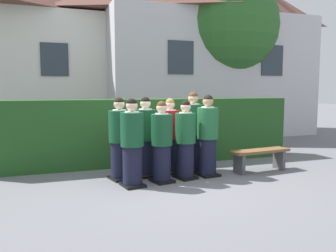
{
  "coord_description": "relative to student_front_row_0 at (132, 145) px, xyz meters",
  "views": [
    {
      "loc": [
        -2.34,
        -6.36,
        1.79
      ],
      "look_at": [
        0.0,
        0.28,
        1.05
      ],
      "focal_mm": 37.44,
      "sensor_mm": 36.0,
      "label": 1
    }
  ],
  "objects": [
    {
      "name": "student_front_row_0",
      "position": [
        0.0,
        0.0,
        0.0
      ],
      "size": [
        0.45,
        0.54,
        1.63
      ],
      "color": "black",
      "rests_on": "ground"
    },
    {
      "name": "student_rear_row_0",
      "position": [
        -0.12,
        0.56,
        0.0
      ],
      "size": [
        0.47,
        0.54,
        1.64
      ],
      "color": "black",
      "rests_on": "ground"
    },
    {
      "name": "student_rear_row_1",
      "position": [
        0.44,
        0.65,
        0.0
      ],
      "size": [
        0.47,
        0.56,
        1.64
      ],
      "color": "black",
      "rests_on": "ground"
    },
    {
      "name": "student_front_row_1",
      "position": [
        0.61,
        0.1,
        -0.03
      ],
      "size": [
        0.44,
        0.53,
        1.57
      ],
      "color": "black",
      "rests_on": "ground"
    },
    {
      "name": "wooden_bench",
      "position": [
        2.91,
        0.23,
        -0.43
      ],
      "size": [
        1.43,
        0.51,
        0.48
      ],
      "color": "brown",
      "rests_on": "ground"
    },
    {
      "name": "oak_tree_right",
      "position": [
        5.04,
        5.66,
        3.37
      ],
      "size": [
        3.8,
        3.8,
        6.05
      ],
      "color": "brown",
      "rests_on": "ground"
    },
    {
      "name": "ground_plane",
      "position": [
        0.85,
        0.15,
        -0.78
      ],
      "size": [
        60.0,
        60.0,
        0.0
      ],
      "primitive_type": "plane",
      "color": "slate"
    },
    {
      "name": "student_front_row_2",
      "position": [
        1.14,
        0.2,
        -0.03
      ],
      "size": [
        0.46,
        0.52,
        1.57
      ],
      "color": "black",
      "rests_on": "ground"
    },
    {
      "name": "school_building_main",
      "position": [
        -2.55,
        8.04,
        2.5
      ],
      "size": [
        6.72,
        3.77,
        6.38
      ],
      "color": "silver",
      "rests_on": "ground"
    },
    {
      "name": "student_in_red_blazer",
      "position": [
        1.02,
        0.78,
        -0.02
      ],
      "size": [
        0.44,
        0.51,
        1.6
      ],
      "color": "black",
      "rests_on": "ground"
    },
    {
      "name": "school_building_annex",
      "position": [
        4.6,
        6.51,
        2.8
      ],
      "size": [
        8.43,
        3.78,
        6.95
      ],
      "color": "silver",
      "rests_on": "ground"
    },
    {
      "name": "student_rear_row_3",
      "position": [
        1.58,
        0.85,
        0.05
      ],
      "size": [
        0.49,
        0.56,
        1.73
      ],
      "color": "black",
      "rests_on": "ground"
    },
    {
      "name": "hedge",
      "position": [
        0.85,
        1.88,
        0.0
      ],
      "size": [
        7.32,
        0.7,
        1.56
      ],
      "color": "#214C1E",
      "rests_on": "ground"
    },
    {
      "name": "student_front_row_3",
      "position": [
        1.66,
        0.27,
        0.03
      ],
      "size": [
        0.45,
        0.53,
        1.68
      ],
      "color": "black",
      "rests_on": "ground"
    }
  ]
}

